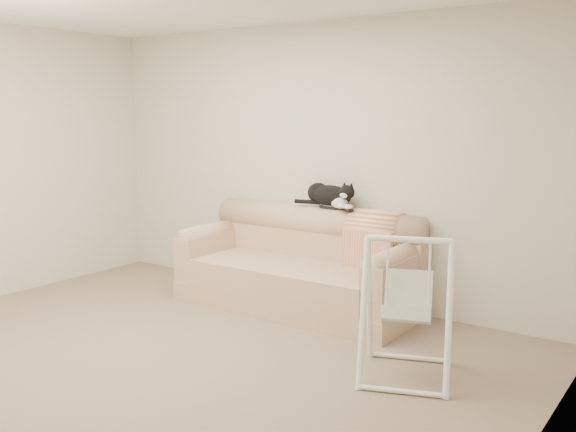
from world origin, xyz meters
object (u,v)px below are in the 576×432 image
object	(u,v)px
sofa	(301,269)
baby_swing	(407,307)
remote_a	(329,207)
tuxedo_cat	(330,195)
remote_b	(347,210)

from	to	relation	value
sofa	baby_swing	size ratio (longest dim) A/B	2.26
remote_a	baby_swing	world-z (taller)	baby_swing
tuxedo_cat	remote_a	bearing A→B (deg)	-75.57
tuxedo_cat	baby_swing	xyz separation A→B (m)	(1.32, -1.17, -0.53)
remote_a	remote_b	world-z (taller)	remote_a
sofa	tuxedo_cat	bearing A→B (deg)	58.91
remote_b	tuxedo_cat	size ratio (longest dim) A/B	0.26
remote_a	sofa	bearing A→B (deg)	-124.94
remote_a	baby_swing	xyz separation A→B (m)	(1.31, -1.14, -0.43)
sofa	baby_swing	xyz separation A→B (m)	(1.47, -0.92, 0.13)
remote_b	sofa	bearing A→B (deg)	-151.15
remote_a	remote_b	bearing A→B (deg)	-7.69
remote_b	tuxedo_cat	bearing A→B (deg)	165.91
sofa	remote_a	bearing A→B (deg)	55.06
sofa	tuxedo_cat	world-z (taller)	tuxedo_cat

